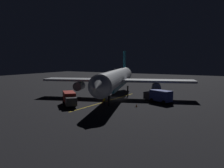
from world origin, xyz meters
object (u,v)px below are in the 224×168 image
object	(u,v)px
airliner	(117,79)
traffic_cone_near_left	(136,106)
baggage_truck	(70,99)
ground_crew_worker	(104,101)
catering_truck	(159,96)
traffic_cone_near_right	(103,101)

from	to	relation	value
airliner	traffic_cone_near_left	bearing A→B (deg)	137.94
baggage_truck	ground_crew_worker	bearing A→B (deg)	-151.66
catering_truck	traffic_cone_near_right	distance (m)	11.64
traffic_cone_near_left	baggage_truck	bearing A→B (deg)	22.00
ground_crew_worker	traffic_cone_near_left	xyz separation A→B (m)	(-6.10, -1.66, -0.64)
baggage_truck	catering_truck	xyz separation A→B (m)	(-14.39, -11.17, 0.02)
airliner	traffic_cone_near_right	distance (m)	7.30
ground_crew_worker	traffic_cone_near_right	distance (m)	3.66
baggage_truck	catering_truck	world-z (taller)	catering_truck
airliner	traffic_cone_near_left	size ratio (longest dim) A/B	70.98
airliner	ground_crew_worker	distance (m)	9.85
airliner	catering_truck	world-z (taller)	airliner
airliner	traffic_cone_near_right	bearing A→B (deg)	89.78
traffic_cone_near_left	catering_truck	bearing A→B (deg)	-110.35
ground_crew_worker	traffic_cone_near_right	xyz separation A→B (m)	(2.02, -2.98, -0.64)
catering_truck	traffic_cone_near_right	world-z (taller)	catering_truck
airliner	ground_crew_worker	bearing A→B (deg)	102.57
catering_truck	ground_crew_worker	size ratio (longest dim) A/B	3.78
baggage_truck	traffic_cone_near_left	distance (m)	13.05
catering_truck	ground_crew_worker	distance (m)	11.61
catering_truck	ground_crew_worker	world-z (taller)	catering_truck
airliner	baggage_truck	world-z (taller)	airliner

